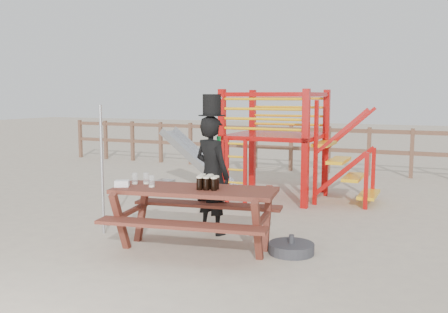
# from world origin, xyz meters

# --- Properties ---
(ground) EXTENTS (60.00, 60.00, 0.00)m
(ground) POSITION_xyz_m (0.00, 0.00, 0.00)
(ground) COLOR #C2B397
(ground) RESTS_ON ground
(back_fence) EXTENTS (15.09, 0.09, 1.20)m
(back_fence) POSITION_xyz_m (0.00, 7.00, 0.74)
(back_fence) COLOR brown
(back_fence) RESTS_ON ground
(playground_fort) EXTENTS (4.71, 1.84, 2.10)m
(playground_fort) POSITION_xyz_m (0.12, 3.58, 1.07)
(playground_fort) COLOR #B10E0B
(playground_fort) RESTS_ON ground
(picnic_table) EXTENTS (2.28, 1.76, 0.80)m
(picnic_table) POSITION_xyz_m (0.33, -0.11, 0.51)
(picnic_table) COLOR maroon
(picnic_table) RESTS_ON ground
(man_with_hat) EXTENTS (0.72, 0.60, 2.00)m
(man_with_hat) POSITION_xyz_m (0.20, 0.69, 0.90)
(man_with_hat) COLOR black
(man_with_hat) RESTS_ON ground
(metal_pole) EXTENTS (0.04, 0.04, 1.85)m
(metal_pole) POSITION_xyz_m (-1.22, 0.02, 0.93)
(metal_pole) COLOR #B2B2B7
(metal_pole) RESTS_ON ground
(parasol_base) EXTENTS (0.58, 0.58, 0.24)m
(parasol_base) POSITION_xyz_m (1.52, 0.23, 0.07)
(parasol_base) COLOR #333337
(parasol_base) RESTS_ON ground
(paper_bag) EXTENTS (0.22, 0.21, 0.08)m
(paper_bag) POSITION_xyz_m (-0.59, -0.39, 0.84)
(paper_bag) COLOR white
(paper_bag) RESTS_ON picnic_table
(stout_pints) EXTENTS (0.31, 0.28, 0.17)m
(stout_pints) POSITION_xyz_m (0.50, -0.08, 0.89)
(stout_pints) COLOR black
(stout_pints) RESTS_ON picnic_table
(empty_glasses) EXTENTS (0.40, 0.25, 0.15)m
(empty_glasses) POSITION_xyz_m (-0.39, -0.17, 0.87)
(empty_glasses) COLOR silver
(empty_glasses) RESTS_ON picnic_table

